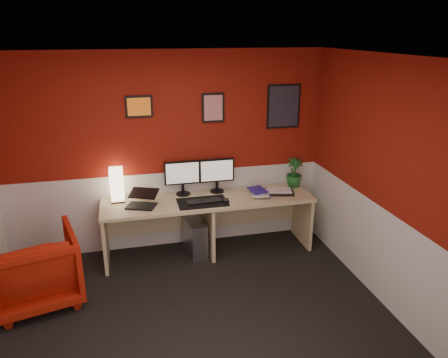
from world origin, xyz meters
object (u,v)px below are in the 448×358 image
(shoji_lamp, at_px, (117,186))
(armchair, at_px, (35,268))
(laptop, at_px, (141,198))
(monitor_right, at_px, (217,170))
(desk, at_px, (209,226))
(zen_tray, at_px, (279,192))
(pc_tower, at_px, (195,237))
(monitor_left, at_px, (182,173))
(potted_plant, at_px, (294,173))

(shoji_lamp, xyz_separation_m, armchair, (-0.87, -0.80, -0.54))
(laptop, height_order, monitor_right, monitor_right)
(shoji_lamp, bearing_deg, desk, -10.18)
(zen_tray, height_order, pc_tower, zen_tray)
(laptop, xyz_separation_m, monitor_left, (0.54, 0.28, 0.18))
(zen_tray, height_order, potted_plant, potted_plant)
(laptop, bearing_deg, desk, 25.71)
(monitor_left, bearing_deg, shoji_lamp, -177.40)
(desk, bearing_deg, monitor_right, 54.99)
(shoji_lamp, relative_size, zen_tray, 1.14)
(shoji_lamp, distance_m, monitor_right, 1.25)
(monitor_left, bearing_deg, armchair, -153.40)
(monitor_right, relative_size, armchair, 0.69)
(shoji_lamp, xyz_separation_m, pc_tower, (0.90, -0.18, -0.70))
(zen_tray, bearing_deg, pc_tower, 179.06)
(monitor_left, height_order, potted_plant, monitor_left)
(desk, xyz_separation_m, monitor_right, (0.16, 0.23, 0.66))
(monitor_right, bearing_deg, laptop, -164.27)
(monitor_right, xyz_separation_m, potted_plant, (1.04, -0.04, -0.10))
(shoji_lamp, relative_size, laptop, 1.21)
(desk, height_order, zen_tray, zen_tray)
(monitor_left, bearing_deg, laptop, -152.54)
(laptop, xyz_separation_m, pc_tower, (0.64, 0.06, -0.61))
(monitor_right, height_order, potted_plant, monitor_right)
(monitor_left, height_order, pc_tower, monitor_left)
(laptop, relative_size, potted_plant, 0.86)
(monitor_left, relative_size, zen_tray, 1.66)
(desk, relative_size, armchair, 3.07)
(desk, relative_size, monitor_right, 4.48)
(desk, relative_size, shoji_lamp, 6.50)
(desk, xyz_separation_m, zen_tray, (0.93, -0.01, 0.38))
(desk, distance_m, zen_tray, 1.00)
(shoji_lamp, relative_size, potted_plant, 1.04)
(desk, relative_size, potted_plant, 6.78)
(monitor_left, bearing_deg, desk, -39.41)
(monitor_left, xyz_separation_m, potted_plant, (1.48, -0.04, -0.10))
(desk, bearing_deg, pc_tower, 176.68)
(monitor_right, bearing_deg, armchair, -158.48)
(laptop, bearing_deg, monitor_left, 49.75)
(laptop, bearing_deg, zen_tray, 23.65)
(shoji_lamp, relative_size, monitor_right, 0.69)
(zen_tray, xyz_separation_m, armchair, (-2.88, -0.60, -0.36))
(desk, bearing_deg, monitor_left, 140.59)
(zen_tray, relative_size, armchair, 0.41)
(desk, relative_size, pc_tower, 5.78)
(potted_plant, height_order, armchair, potted_plant)
(pc_tower, bearing_deg, monitor_right, 24.20)
(monitor_left, xyz_separation_m, pc_tower, (0.10, -0.22, -0.80))
(shoji_lamp, bearing_deg, monitor_right, 1.48)
(potted_plant, bearing_deg, monitor_left, 178.29)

